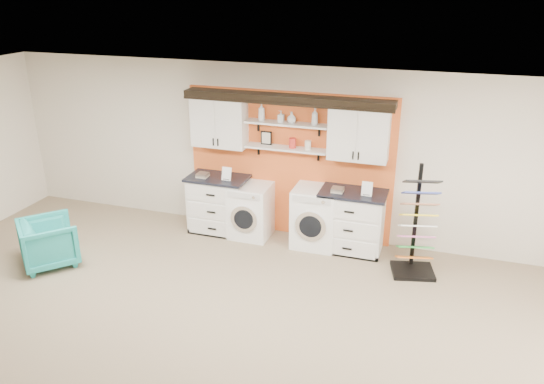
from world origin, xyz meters
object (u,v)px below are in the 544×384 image
(base_cabinet_right, at_px, (352,221))
(washer, at_px, (251,210))
(armchair, at_px, (49,242))
(base_cabinet_left, at_px, (219,204))
(sample_rack, at_px, (416,240))
(dryer, at_px, (316,217))

(base_cabinet_right, xyz_separation_m, washer, (-1.68, -0.00, -0.05))
(base_cabinet_right, distance_m, armchair, 4.61)
(base_cabinet_left, relative_size, base_cabinet_right, 0.98)
(washer, height_order, sample_rack, sample_rack)
(dryer, bearing_deg, armchair, -153.09)
(base_cabinet_left, xyz_separation_m, dryer, (1.68, -0.00, 0.00))
(base_cabinet_left, height_order, washer, base_cabinet_left)
(base_cabinet_right, relative_size, dryer, 1.04)
(base_cabinet_left, relative_size, dryer, 1.02)
(dryer, height_order, armchair, dryer)
(sample_rack, height_order, armchair, sample_rack)
(base_cabinet_left, distance_m, sample_rack, 3.28)
(base_cabinet_left, distance_m, base_cabinet_right, 2.26)
(base_cabinet_right, distance_m, sample_rack, 1.08)
(washer, distance_m, sample_rack, 2.71)
(dryer, bearing_deg, base_cabinet_right, 0.33)
(dryer, height_order, sample_rack, sample_rack)
(sample_rack, relative_size, armchair, 2.10)
(armchair, bearing_deg, washer, -101.69)
(base_cabinet_right, bearing_deg, dryer, -179.67)
(base_cabinet_right, bearing_deg, sample_rack, -22.65)
(base_cabinet_right, relative_size, sample_rack, 0.62)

